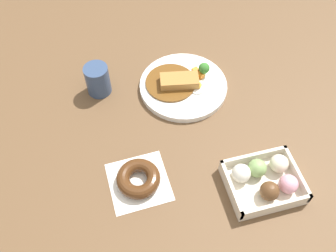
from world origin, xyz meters
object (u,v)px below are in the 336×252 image
at_px(chocolate_ring_donut, 138,179).
at_px(curry_plate, 182,85).
at_px(coffee_mug, 98,80).
at_px(donut_box, 265,180).

bearing_deg(chocolate_ring_donut, curry_plate, -124.90).
relative_size(curry_plate, chocolate_ring_donut, 1.71).
bearing_deg(curry_plate, chocolate_ring_donut, 55.10).
bearing_deg(chocolate_ring_donut, coffee_mug, -81.55).
xyz_separation_m(donut_box, chocolate_ring_donut, (0.29, -0.08, -0.01)).
height_order(curry_plate, coffee_mug, coffee_mug).
bearing_deg(donut_box, coffee_mug, -49.80).
height_order(chocolate_ring_donut, coffee_mug, coffee_mug).
relative_size(chocolate_ring_donut, coffee_mug, 1.63).
bearing_deg(curry_plate, donut_box, 106.88).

